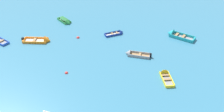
# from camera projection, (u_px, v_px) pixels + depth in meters

# --- Properties ---
(rowboat_grey_foreground_center) EXTENTS (3.18, 1.69, 0.86)m
(rowboat_grey_foreground_center) POSITION_uv_depth(u_px,v_px,m) (133.00, 54.00, 28.65)
(rowboat_grey_foreground_center) COLOR #99754C
(rowboat_grey_foreground_center) RESTS_ON ground_plane
(rowboat_orange_cluster_outer) EXTENTS (3.82, 1.58, 1.16)m
(rowboat_orange_cluster_outer) POSITION_uv_depth(u_px,v_px,m) (43.00, 41.00, 31.34)
(rowboat_orange_cluster_outer) COLOR beige
(rowboat_orange_cluster_outer) RESTS_ON ground_plane
(rowboat_deep_blue_midfield_left) EXTENTS (2.82, 1.68, 0.78)m
(rowboat_deep_blue_midfield_left) POSITION_uv_depth(u_px,v_px,m) (118.00, 33.00, 33.15)
(rowboat_deep_blue_midfield_left) COLOR beige
(rowboat_deep_blue_midfield_left) RESTS_ON ground_plane
(rowboat_green_far_right) EXTENTS (2.49, 2.89, 0.94)m
(rowboat_green_far_right) POSITION_uv_depth(u_px,v_px,m) (66.00, 21.00, 36.13)
(rowboat_green_far_right) COLOR gray
(rowboat_green_far_right) RESTS_ON ground_plane
(rowboat_yellow_cluster_inner) EXTENTS (1.09, 2.84, 0.86)m
(rowboat_yellow_cluster_inner) POSITION_uv_depth(u_px,v_px,m) (165.00, 75.00, 25.35)
(rowboat_yellow_cluster_inner) COLOR gray
(rowboat_yellow_cluster_inner) RESTS_ON ground_plane
(rowboat_turquoise_far_left) EXTENTS (3.72, 3.19, 1.20)m
(rowboat_turquoise_far_left) POSITION_uv_depth(u_px,v_px,m) (175.00, 35.00, 32.56)
(rowboat_turquoise_far_left) COLOR gray
(rowboat_turquoise_far_left) RESTS_ON ground_plane
(mooring_buoy_outer_edge) EXTENTS (0.37, 0.37, 0.37)m
(mooring_buoy_outer_edge) POSITION_uv_depth(u_px,v_px,m) (66.00, 73.00, 25.77)
(mooring_buoy_outer_edge) COLOR red
(mooring_buoy_outer_edge) RESTS_ON ground_plane
(mooring_buoy_far_field) EXTENTS (0.44, 0.44, 0.44)m
(mooring_buoy_far_field) POSITION_uv_depth(u_px,v_px,m) (78.00, 38.00, 32.25)
(mooring_buoy_far_field) COLOR red
(mooring_buoy_far_field) RESTS_ON ground_plane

